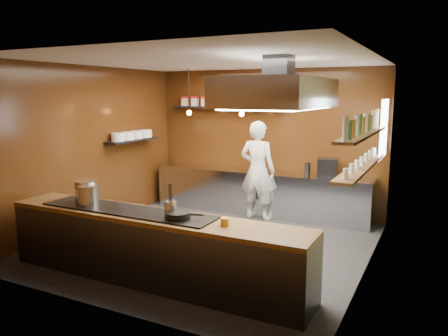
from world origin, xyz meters
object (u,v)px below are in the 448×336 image
Objects in this scene: espresso_machine at (327,168)px; chef at (257,171)px; stockpot_large at (86,191)px; extractor_hood at (278,92)px; stockpot_small at (88,195)px.

chef is (-1.29, -0.38, -0.09)m from espresso_machine.
espresso_machine reaches higher than stockpot_large.
stockpot_large is at bearing -135.25° from espresso_machine.
stockpot_large is (-2.52, -1.11, -1.41)m from extractor_hood.
espresso_machine is 1.35m from chef.
extractor_hood is at bearing 23.82° from stockpot_large.
stockpot_large is 1.07× the size of stockpot_small.
chef reaches higher than espresso_machine.
espresso_machine is at bearing -162.66° from chef.
extractor_hood is 6.76× the size of stockpot_small.
chef is (1.34, 3.28, -0.11)m from stockpot_large.
stockpot_large is 0.16× the size of chef.
espresso_machine is (2.47, 3.79, 0.00)m from stockpot_small.
stockpot_large reaches higher than stockpot_small.
extractor_hood reaches higher than stockpot_small.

